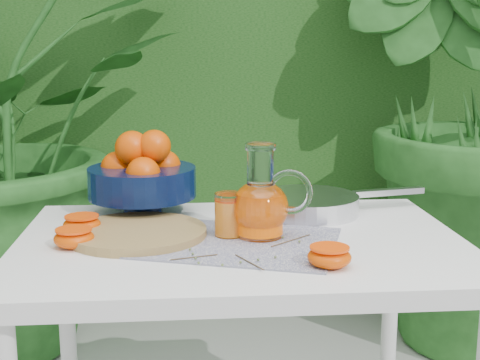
{
  "coord_description": "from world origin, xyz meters",
  "views": [
    {
      "loc": [
        -0.21,
        -1.41,
        1.18
      ],
      "look_at": [
        -0.08,
        0.05,
        0.88
      ],
      "focal_mm": 50.0,
      "sensor_mm": 36.0,
      "label": 1
    }
  ],
  "objects": [
    {
      "name": "cutting_board",
      "position": [
        -0.32,
        0.06,
        0.76
      ],
      "size": [
        0.34,
        0.34,
        0.02
      ],
      "primitive_type": "cylinder",
      "rotation": [
        0.0,
        0.0,
        -0.09
      ],
      "color": "#9A7D45",
      "rests_on": "white_table"
    },
    {
      "name": "orange_halves",
      "position": [
        -0.27,
        -0.03,
        0.77
      ],
      "size": [
        0.62,
        0.39,
        0.04
      ],
      "color": "#D94302",
      "rests_on": "white_table"
    },
    {
      "name": "hedge_backdrop",
      "position": [
        0.06,
        2.06,
        1.19
      ],
      "size": [
        8.0,
        1.65,
        2.5
      ],
      "color": "#124013",
      "rests_on": "ground"
    },
    {
      "name": "fruit_bowl",
      "position": [
        -0.32,
        0.28,
        0.85
      ],
      "size": [
        0.3,
        0.3,
        0.22
      ],
      "color": "black",
      "rests_on": "white_table"
    },
    {
      "name": "saute_pan",
      "position": [
        0.11,
        0.24,
        0.78
      ],
      "size": [
        0.49,
        0.32,
        0.05
      ],
      "color": "silver",
      "rests_on": "white_table"
    },
    {
      "name": "white_table",
      "position": [
        -0.08,
        0.03,
        0.67
      ],
      "size": [
        1.0,
        0.7,
        0.75
      ],
      "color": "white",
      "rests_on": "ground"
    },
    {
      "name": "placemat",
      "position": [
        -0.09,
        -0.01,
        0.75
      ],
      "size": [
        0.5,
        0.44,
        0.0
      ],
      "primitive_type": "cube",
      "rotation": [
        0.0,
        0.0,
        -0.31
      ],
      "color": "#0C0F47",
      "rests_on": "white_table"
    },
    {
      "name": "juice_tumbler",
      "position": [
        -0.11,
        0.04,
        0.8
      ],
      "size": [
        0.07,
        0.07,
        0.1
      ],
      "color": "white",
      "rests_on": "white_table"
    },
    {
      "name": "thyme_sprigs",
      "position": [
        -0.08,
        -0.09,
        0.76
      ],
      "size": [
        0.31,
        0.25,
        0.01
      ],
      "color": "#4F3B24",
      "rests_on": "white_table"
    },
    {
      "name": "juice_pitcher",
      "position": [
        -0.04,
        0.03,
        0.83
      ],
      "size": [
        0.19,
        0.16,
        0.21
      ],
      "color": "white",
      "rests_on": "white_table"
    },
    {
      "name": "potted_plant_right",
      "position": [
        0.87,
        1.11,
        0.97
      ],
      "size": [
        2.73,
        2.73,
        1.94
      ],
      "primitive_type": "imported",
      "rotation": [
        0.0,
        0.0,
        2.27
      ],
      "color": "#1F4F1B",
      "rests_on": "ground"
    }
  ]
}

